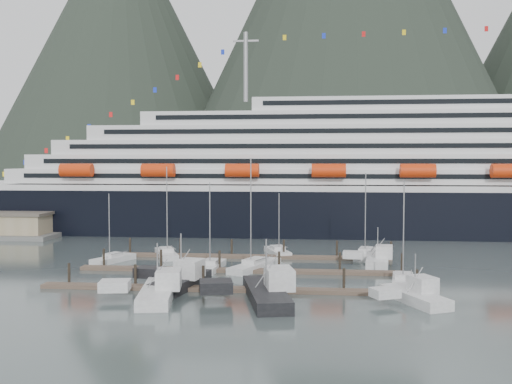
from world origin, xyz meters
The scene contains 18 objects.
ground centered at (0.00, 0.00, 0.00)m, with size 1600.00×1600.00×0.00m, color #4F5D5D.
mountains centered at (52.48, 588.54, 163.40)m, with size 870.00×440.00×420.00m.
cruise_ship centered at (30.03, 54.94, 12.04)m, with size 210.00×30.40×50.30m.
dock_near centered at (-4.93, -9.95, 0.31)m, with size 48.18×2.28×3.20m.
dock_mid centered at (-4.93, 3.05, 0.31)m, with size 48.18×2.28×3.20m.
dock_far centered at (-4.93, 16.05, 0.31)m, with size 48.18×2.28×3.20m.
sailboat_a centered at (-26.47, 9.71, 0.40)m, with size 5.55×8.88×11.65m.
sailboat_c centered at (-9.30, 4.53, 0.42)m, with size 3.16×9.66×13.75m.
sailboat_d centered at (-2.79, 5.43, 0.45)m, with size 7.42×12.20×17.40m.
sailboat_e centered at (-19.15, 15.80, 0.44)m, with size 6.41×10.45×16.02m.
sailboat_f centered at (-0.26, 19.99, 0.41)m, with size 5.47×9.43×11.37m.
sailboat_g centered at (14.98, 18.70, 0.43)m, with size 4.99×11.50×14.94m.
sailboat_h centered at (18.00, -4.02, 0.44)m, with size 4.00×9.64×14.47m.
trawler_a centered at (-12.54, -15.02, 0.93)m, with size 10.01×13.76×7.35m.
trawler_b centered at (-11.17, -8.34, 0.97)m, with size 9.61×12.49×7.80m.
trawler_c centered at (0.43, -14.38, 0.99)m, with size 11.71×16.18×8.05m.
trawler_d centered at (17.89, -13.75, 0.83)m, with size 9.10×10.88×6.22m.
trawler_e centered at (16.09, 11.32, 0.86)m, with size 8.00×10.49×6.57m.
Camera 1 is at (6.47, -84.34, 16.53)m, focal length 42.00 mm.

